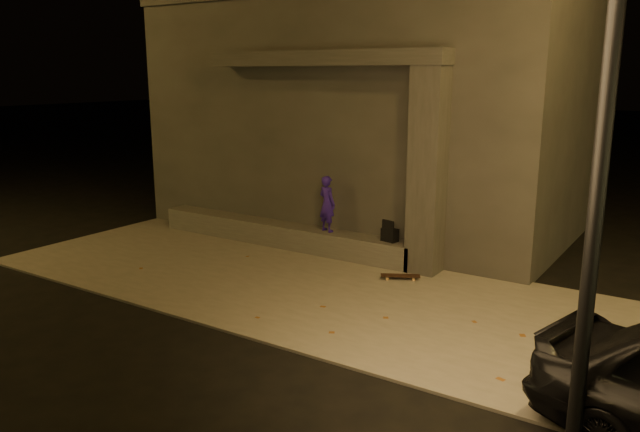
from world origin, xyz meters
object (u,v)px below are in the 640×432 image
Objects in this scene: column at (428,172)px; backpack at (390,234)px; skateboarder at (327,204)px; skateboard at (400,276)px.

column is 8.79× the size of backpack.
skateboarder is (-2.07, 0.00, -0.80)m from column.
backpack is at bearing 100.87° from skateboard.
column reaches higher than skateboarder.
skateboarder reaches higher than backpack.
column reaches higher than backpack.
column is at bearing 12.59° from backpack.
skateboard is (1.92, -0.65, -0.94)m from skateboarder.
skateboard is (0.55, -0.65, -0.53)m from backpack.
column is at bearing 47.48° from skateboard.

